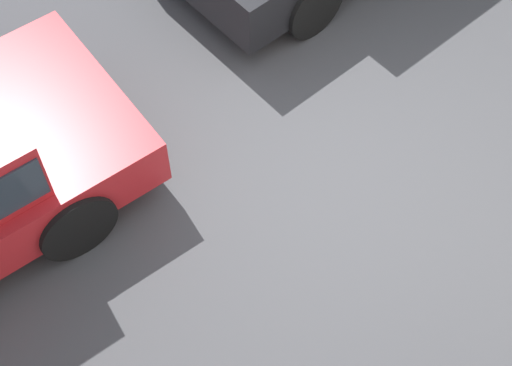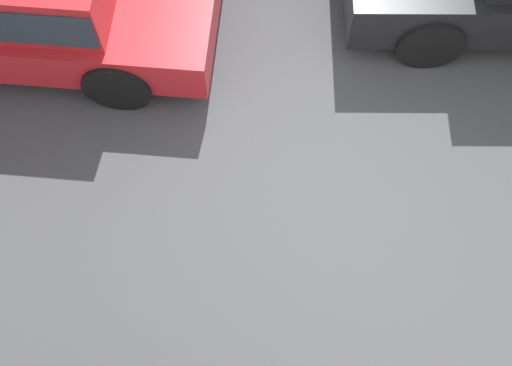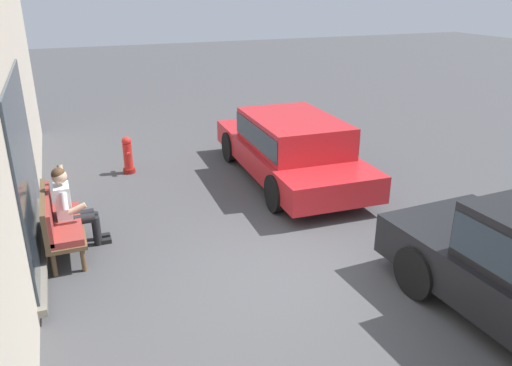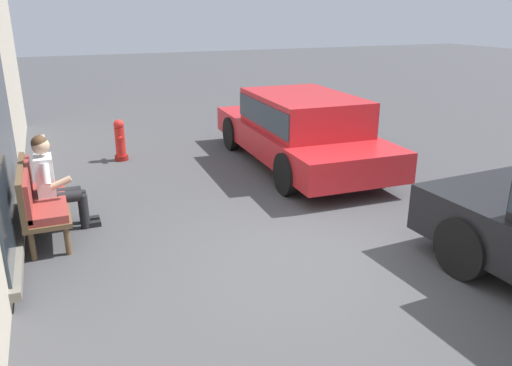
# 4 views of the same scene
# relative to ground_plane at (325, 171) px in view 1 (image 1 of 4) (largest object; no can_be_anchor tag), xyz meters

# --- Properties ---
(ground_plane) EXTENTS (60.00, 60.00, 0.00)m
(ground_plane) POSITION_rel_ground_plane_xyz_m (0.00, 0.00, 0.00)
(ground_plane) COLOR #424244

